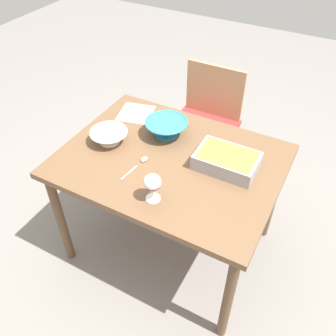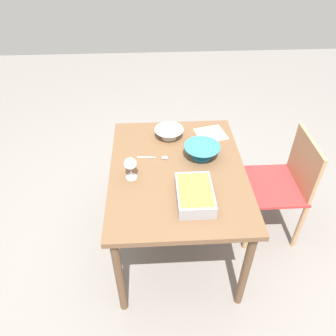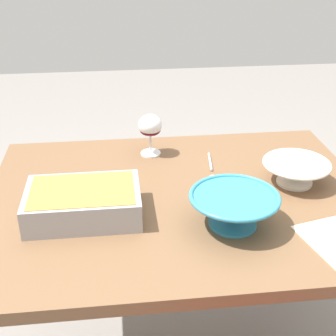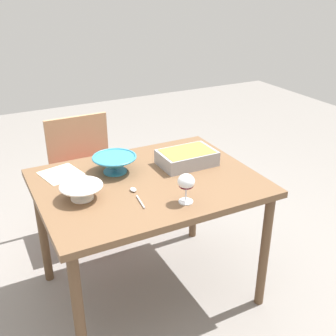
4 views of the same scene
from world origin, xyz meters
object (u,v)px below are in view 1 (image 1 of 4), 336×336
object	(u,v)px
small_bowl	(109,136)
chair	(206,119)
serving_spoon	(140,163)
mixing_bowl	(166,128)
casserole_dish	(227,160)
dining_table	(170,170)
wine_glass	(152,183)
napkin	(136,113)

from	to	relation	value
small_bowl	chair	bearing A→B (deg)	73.84
small_bowl	serving_spoon	bearing A→B (deg)	-18.25
mixing_bowl	small_bowl	world-z (taller)	mixing_bowl
casserole_dish	serving_spoon	world-z (taller)	casserole_dish
dining_table	chair	world-z (taller)	chair
mixing_bowl	serving_spoon	world-z (taller)	mixing_bowl
wine_glass	chair	bearing A→B (deg)	99.80
casserole_dish	napkin	bearing A→B (deg)	163.37
dining_table	wine_glass	world-z (taller)	wine_glass
dining_table	casserole_dish	world-z (taller)	casserole_dish
mixing_bowl	casserole_dish	bearing A→B (deg)	-13.13
dining_table	casserole_dish	distance (m)	0.32
serving_spoon	small_bowl	bearing A→B (deg)	161.75
dining_table	mixing_bowl	xyz separation A→B (m)	(-0.12, 0.17, 0.13)
chair	casserole_dish	xyz separation A→B (m)	(0.40, -0.72, 0.31)
dining_table	serving_spoon	world-z (taller)	serving_spoon
chair	casserole_dish	size ratio (longest dim) A/B	2.72
chair	small_bowl	xyz separation A→B (m)	(-0.24, -0.83, 0.31)
chair	serving_spoon	xyz separation A→B (m)	(0.00, -0.91, 0.27)
casserole_dish	serving_spoon	distance (m)	0.45
small_bowl	serving_spoon	world-z (taller)	small_bowl
casserole_dish	dining_table	bearing A→B (deg)	-164.70
dining_table	chair	xyz separation A→B (m)	(-0.12, 0.79, -0.18)
casserole_dish	serving_spoon	size ratio (longest dim) A/B	1.48
serving_spoon	casserole_dish	bearing A→B (deg)	25.64
serving_spoon	napkin	bearing A→B (deg)	124.46
wine_glass	casserole_dish	world-z (taller)	wine_glass
chair	wine_glass	size ratio (longest dim) A/B	5.75
small_bowl	serving_spoon	xyz separation A→B (m)	(0.24, -0.08, -0.04)
napkin	small_bowl	bearing A→B (deg)	-85.53
mixing_bowl	serving_spoon	size ratio (longest dim) A/B	1.15
small_bowl	napkin	bearing A→B (deg)	94.47
dining_table	mixing_bowl	distance (m)	0.25
napkin	chair	bearing A→B (deg)	62.94
dining_table	mixing_bowl	world-z (taller)	mixing_bowl
chair	wine_glass	world-z (taller)	wine_glass
wine_glass	mixing_bowl	xyz separation A→B (m)	(-0.18, 0.46, -0.05)
small_bowl	napkin	distance (m)	0.31
chair	napkin	world-z (taller)	chair
small_bowl	dining_table	bearing A→B (deg)	5.42
wine_glass	napkin	size ratio (longest dim) A/B	0.71
serving_spoon	napkin	world-z (taller)	serving_spoon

